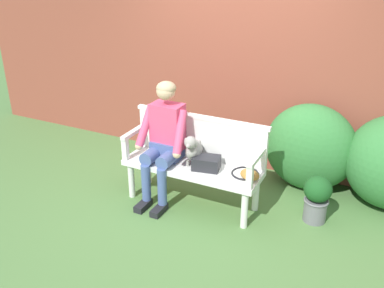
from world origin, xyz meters
TOP-DOWN VIEW (x-y plane):
  - ground_plane at (0.00, 0.00)m, footprint 40.00×40.00m
  - brick_garden_fence at (0.00, 1.30)m, footprint 8.00×0.30m
  - hedge_bush_mid_right at (1.06, 0.92)m, footprint 1.04×0.68m
  - garden_bench at (0.00, 0.00)m, footprint 1.51×0.48m
  - bench_backrest at (0.00, 0.21)m, footprint 1.55×0.06m
  - bench_armrest_left_end at (-0.71, -0.09)m, footprint 0.06×0.48m
  - bench_armrest_right_end at (0.71, -0.09)m, footprint 0.06×0.48m
  - person_seated at (-0.33, -0.01)m, footprint 0.56×0.64m
  - dog_on_bench at (0.01, 0.02)m, footprint 0.20×0.37m
  - tennis_racket at (0.58, 0.09)m, footprint 0.33×0.58m
  - baseball_glove at (0.65, -0.01)m, footprint 0.28×0.26m
  - sports_bag at (0.17, -0.01)m, footprint 0.31×0.25m
  - potted_plant at (1.29, 0.26)m, footprint 0.29×0.29m

SIDE VIEW (x-z plane):
  - ground_plane at x=0.00m, z-range 0.00..0.00m
  - potted_plant at x=1.29m, z-range 0.02..0.54m
  - garden_bench at x=0.00m, z-range 0.17..0.64m
  - tennis_racket at x=0.58m, z-range 0.47..0.50m
  - hedge_bush_mid_right at x=1.06m, z-range 0.00..1.03m
  - baseball_glove at x=0.65m, z-range 0.47..0.56m
  - sports_bag at x=0.17m, z-range 0.47..0.61m
  - dog_on_bench at x=0.01m, z-range 0.47..0.84m
  - bench_armrest_left_end at x=-0.71m, z-range 0.53..0.81m
  - bench_armrest_right_end at x=0.71m, z-range 0.53..0.81m
  - bench_backrest at x=0.00m, z-range 0.48..0.98m
  - person_seated at x=-0.33m, z-range 0.07..1.41m
  - brick_garden_fence at x=0.00m, z-range 0.00..2.60m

